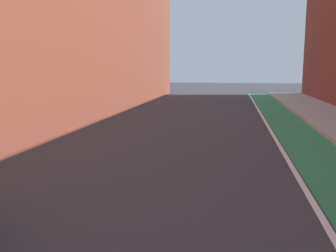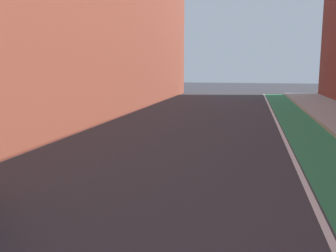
# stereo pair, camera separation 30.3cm
# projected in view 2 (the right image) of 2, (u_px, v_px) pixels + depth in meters

# --- Properties ---
(ground_plane) EXTENTS (95.09, 95.09, 0.00)m
(ground_plane) POSITION_uv_depth(u_px,v_px,m) (195.00, 152.00, 10.35)
(ground_plane) COLOR #38383D
(bike_lane_paint) EXTENTS (1.60, 43.22, 0.00)m
(bike_lane_paint) POSITION_uv_depth(u_px,v_px,m) (316.00, 143.00, 11.51)
(bike_lane_paint) COLOR #2D8451
(bike_lane_paint) RESTS_ON ground
(lane_divider_stripe) EXTENTS (0.12, 43.22, 0.00)m
(lane_divider_stripe) POSITION_uv_depth(u_px,v_px,m) (286.00, 142.00, 11.70)
(lane_divider_stripe) COLOR white
(lane_divider_stripe) RESTS_ON ground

